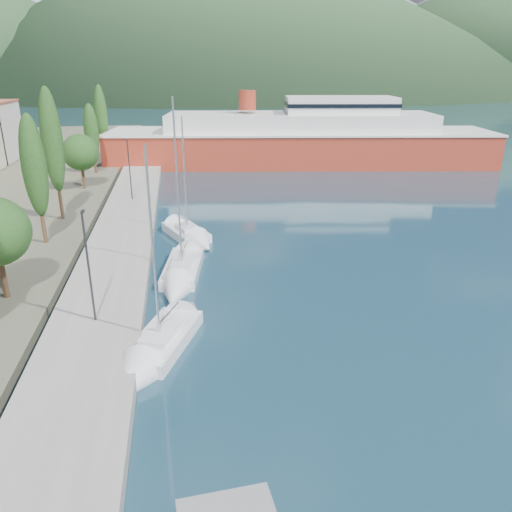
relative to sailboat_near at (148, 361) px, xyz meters
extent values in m
plane|color=#193848|center=(6.10, 110.97, -0.31)|extent=(1400.00, 1400.00, 0.00)
cube|color=gray|center=(-2.90, 16.97, 0.09)|extent=(5.00, 88.00, 0.80)
cone|color=gray|center=(86.10, 670.97, 89.69)|extent=(760.00, 760.00, 180.00)
cone|color=#2E4C2C|center=(46.10, 390.97, 57.19)|extent=(480.00, 480.00, 115.00)
cylinder|color=#47301E|center=(-8.60, 7.76, 1.64)|extent=(0.36, 0.36, 2.50)
cylinder|color=#47301E|center=(-8.60, 17.71, 1.47)|extent=(0.30, 0.30, 2.16)
ellipsoid|color=#224519|center=(-8.60, 17.71, 6.39)|extent=(1.80, 1.80, 7.67)
cylinder|color=#47301E|center=(-8.60, 24.29, 1.65)|extent=(0.30, 0.30, 2.52)
ellipsoid|color=#224519|center=(-8.60, 24.29, 7.37)|extent=(1.80, 1.80, 8.93)
cylinder|color=#47301E|center=(-8.60, 36.31, 1.63)|extent=(0.36, 0.36, 2.47)
sphere|color=#224519|center=(-8.60, 36.31, 4.45)|extent=(3.96, 3.96, 3.96)
cylinder|color=#47301E|center=(-8.60, 45.19, 1.34)|extent=(0.30, 0.30, 1.90)
ellipsoid|color=#224519|center=(-8.60, 45.19, 5.67)|extent=(1.80, 1.80, 6.75)
cylinder|color=#47301E|center=(-8.60, 55.31, 1.55)|extent=(0.30, 0.30, 2.32)
ellipsoid|color=#224519|center=(-8.60, 55.31, 6.82)|extent=(1.80, 1.80, 8.22)
cylinder|color=#2D2D33|center=(-2.90, 3.72, 3.49)|extent=(0.12, 0.12, 6.00)
cube|color=#2D2D33|center=(-2.90, 3.97, 6.49)|extent=(0.15, 0.50, 0.12)
cylinder|color=#2D2D33|center=(-2.90, 30.20, 3.49)|extent=(0.12, 0.12, 6.00)
cube|color=#2D2D33|center=(-2.90, 30.45, 6.49)|extent=(0.15, 0.50, 0.12)
cube|color=silver|center=(0.72, 1.79, -0.05)|extent=(4.35, 6.24, 0.92)
cube|color=silver|center=(0.58, 1.44, 0.56)|extent=(2.18, 2.67, 0.36)
cylinder|color=silver|center=(0.58, 1.44, 5.29)|extent=(0.12, 0.12, 9.75)
cone|color=silver|center=(-0.66, -1.63, -0.05)|extent=(3.20, 3.38, 2.36)
cube|color=silver|center=(1.93, 11.55, -0.05)|extent=(3.29, 6.77, 0.92)
cube|color=silver|center=(1.86, 11.13, 0.56)|extent=(1.78, 2.78, 0.36)
cylinder|color=silver|center=(1.86, 11.13, 6.01)|extent=(0.12, 0.12, 11.20)
cone|color=silver|center=(1.30, 7.45, -0.05)|extent=(2.77, 3.35, 2.34)
cube|color=silver|center=(2.32, 19.63, -0.05)|extent=(4.17, 5.90, 0.93)
cube|color=silver|center=(2.45, 19.29, 0.57)|extent=(2.11, 2.53, 0.36)
cylinder|color=silver|center=(2.45, 19.29, 5.05)|extent=(0.12, 0.12, 9.27)
cone|color=silver|center=(3.57, 16.40, -0.05)|extent=(3.12, 3.21, 2.37)
cube|color=#9F311F|center=(19.68, 50.86, 1.78)|extent=(56.06, 19.05, 5.31)
cube|color=silver|center=(19.68, 50.86, 4.43)|extent=(56.49, 19.44, 0.28)
cube|color=silver|center=(19.68, 50.86, 5.57)|extent=(38.91, 14.72, 2.85)
cube|color=silver|center=(25.31, 50.06, 8.13)|extent=(16.25, 9.16, 2.28)
cylinder|color=#9F311F|center=(12.17, 51.93, 8.80)|extent=(2.47, 2.47, 2.66)
camera|label=1|loc=(2.00, -21.30, 13.36)|focal=35.00mm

